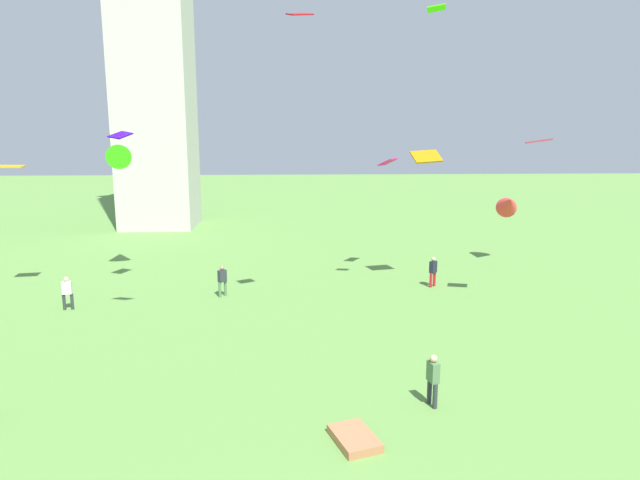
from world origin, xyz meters
The scene contains 14 objects.
person_0 centered at (-10.50, 18.54, 0.93)m, with size 0.50×0.31×1.64m.
person_1 centered at (8.24, 21.61, 0.96)m, with size 0.50×0.49×1.70m.
person_2 centered at (4.61, 8.03, 0.94)m, with size 0.34×0.51×1.66m.
person_3 centered at (-3.28, 20.37, 0.94)m, with size 0.48×0.48×1.65m.
kite_flying_0 centered at (-8.32, 21.37, 8.35)m, with size 1.15×1.26×0.45m.
kite_flying_1 centered at (11.64, 17.06, 8.06)m, with size 1.32×1.11×0.25m.
kite_flying_3 centered at (6.86, 17.75, 13.84)m, with size 0.93×0.74×0.27m.
kite_flying_4 centered at (14.62, 27.15, 3.99)m, with size 1.90×2.56×1.99m.
kite_flying_5 centered at (6.13, 24.79, 6.81)m, with size 1.35×1.50×0.45m.
kite_flying_6 centered at (-14.15, 21.73, 6.76)m, with size 1.42×1.09×0.13m.
kite_flying_7 centered at (7.75, 22.07, 7.21)m, with size 1.73×1.21×0.73m.
kite_flying_8 centered at (-9.94, 26.24, 7.29)m, with size 2.00×2.55×1.77m.
kite_flying_9 centered at (0.76, 15.69, 13.08)m, with size 1.15×1.00×0.33m.
kite_bundle_1 centered at (1.96, 6.10, 0.12)m, with size 1.54×1.02×0.24m, color #B16E47.
Camera 1 is at (0.23, -7.31, 8.14)m, focal length 30.36 mm.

